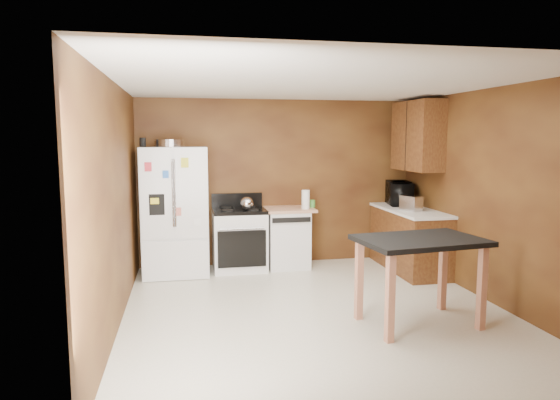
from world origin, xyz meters
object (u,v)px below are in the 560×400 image
object	(u,v)px
green_canister	(312,204)
microwave	(399,194)
kettle	(247,204)
toaster	(411,203)
pen_cup	(143,142)
gas_range	(239,239)
refrigerator	(175,211)
paper_towel	(306,199)
island	(420,252)
dishwasher	(287,237)
roasting_pan	(170,143)

from	to	relation	value
green_canister	microwave	xyz separation A→B (m)	(1.38, -0.04, 0.12)
kettle	toaster	bearing A→B (deg)	-11.70
pen_cup	gas_range	distance (m)	1.92
green_canister	refrigerator	size ratio (longest dim) A/B	0.06
paper_towel	island	xyz separation A→B (m)	(0.61, -2.42, -0.26)
paper_towel	refrigerator	xyz separation A→B (m)	(-1.88, 0.04, -0.13)
dishwasher	island	world-z (taller)	island
dishwasher	gas_range	bearing A→B (deg)	-178.06
toaster	island	bearing A→B (deg)	-134.90
green_canister	dishwasher	world-z (taller)	green_canister
green_canister	island	xyz separation A→B (m)	(0.48, -2.56, -0.17)
microwave	gas_range	bearing A→B (deg)	101.65
pen_cup	kettle	distance (m)	1.66
microwave	island	world-z (taller)	microwave
dishwasher	refrigerator	bearing A→B (deg)	-177.01
kettle	microwave	world-z (taller)	microwave
roasting_pan	toaster	distance (m)	3.49
paper_towel	island	world-z (taller)	paper_towel
roasting_pan	microwave	xyz separation A→B (m)	(3.43, 0.05, -0.79)
pen_cup	paper_towel	xyz separation A→B (m)	(2.28, 0.01, -0.84)
kettle	microwave	distance (m)	2.39
dishwasher	island	distance (m)	2.71
roasting_pan	gas_range	distance (m)	1.69
microwave	island	size ratio (longest dim) A/B	0.45
roasting_pan	kettle	size ratio (longest dim) A/B	2.16
refrigerator	gas_range	world-z (taller)	refrigerator
green_canister	kettle	bearing A→B (deg)	-168.81
island	toaster	bearing A→B (deg)	67.07
kettle	paper_towel	world-z (taller)	paper_towel
gas_range	roasting_pan	bearing A→B (deg)	-176.82
dishwasher	green_canister	bearing A→B (deg)	2.16
kettle	gas_range	size ratio (longest dim) A/B	0.17
paper_towel	gas_range	distance (m)	1.13
roasting_pan	green_canister	size ratio (longest dim) A/B	3.77
gas_range	microwave	bearing A→B (deg)	-0.10
microwave	refrigerator	bearing A→B (deg)	102.70
roasting_pan	paper_towel	size ratio (longest dim) A/B	1.51
roasting_pan	pen_cup	distance (m)	0.36
pen_cup	green_canister	world-z (taller)	pen_cup
paper_towel	green_canister	size ratio (longest dim) A/B	2.50
microwave	dishwasher	distance (m)	1.86
green_canister	roasting_pan	bearing A→B (deg)	-177.44
refrigerator	island	distance (m)	3.50
toaster	refrigerator	bearing A→B (deg)	148.16
island	paper_towel	bearing A→B (deg)	104.08
paper_towel	dishwasher	distance (m)	0.64
green_canister	gas_range	xyz separation A→B (m)	(-1.10, -0.04, -0.48)
pen_cup	green_canister	bearing A→B (deg)	3.61
pen_cup	microwave	world-z (taller)	pen_cup
paper_towel	island	size ratio (longest dim) A/B	0.21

